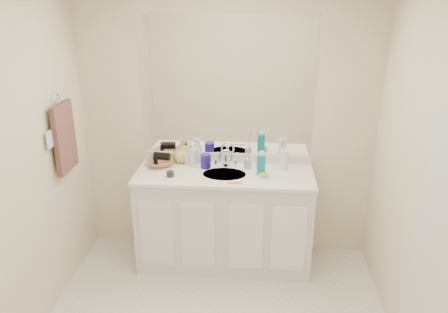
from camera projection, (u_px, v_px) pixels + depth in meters
wall_back at (227, 128)px, 3.86m from camera, size 2.60×0.02×2.40m
wall_left at (6, 184)px, 2.75m from camera, size 0.02×2.60×2.40m
wall_right at (432, 198)px, 2.56m from camera, size 0.02×2.60×2.40m
vanity_cabinet at (224, 220)px, 3.88m from camera, size 1.50×0.55×0.85m
countertop at (224, 175)px, 3.73m from camera, size 1.52×0.57×0.03m
backsplash at (227, 158)px, 3.95m from camera, size 1.52×0.03×0.08m
sink_basin at (224, 175)px, 3.71m from camera, size 0.37×0.37×0.02m
faucet at (226, 160)px, 3.85m from camera, size 0.02×0.02×0.11m
mirror at (227, 88)px, 3.73m from camera, size 1.48×0.01×1.20m
blue_mug at (206, 161)px, 3.81m from camera, size 0.12×0.12×0.12m
tan_cup at (248, 164)px, 3.80m from camera, size 0.07×0.07×0.09m
toothbrush at (249, 152)px, 3.76m from camera, size 0.02×0.04×0.18m
mouthwash_bottle at (261, 165)px, 3.66m from camera, size 0.09×0.09×0.17m
clear_pump_bottle at (284, 160)px, 3.76m from camera, size 0.07×0.07×0.18m
soap_dish at (264, 177)px, 3.63m from camera, size 0.11×0.09×0.01m
green_soap at (264, 175)px, 3.62m from camera, size 0.09×0.07×0.03m
orange_comb at (235, 183)px, 3.53m from camera, size 0.13×0.05×0.01m
dark_jar at (170, 174)px, 3.65m from camera, size 0.07×0.07×0.04m
extra_white_bottle at (193, 158)px, 3.83m from camera, size 0.06×0.06×0.16m
soap_bottle_white at (197, 153)px, 3.91m from camera, size 0.09×0.09×0.19m
soap_bottle_cream at (188, 155)px, 3.90m from camera, size 0.09×0.09×0.16m
soap_bottle_yellow at (181, 153)px, 3.92m from camera, size 0.19×0.19×0.18m
wicker_basket at (160, 163)px, 3.87m from camera, size 0.31×0.31×0.06m
hair_dryer at (162, 156)px, 3.84m from camera, size 0.15×0.09×0.07m
towel_ring at (57, 100)px, 3.34m from camera, size 0.01×0.11×0.11m
hand_towel at (65, 137)px, 3.45m from camera, size 0.04×0.32×0.55m
switch_plate at (50, 140)px, 3.25m from camera, size 0.01×0.08×0.13m
door at (443, 257)px, 2.35m from camera, size 0.02×0.82×2.00m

